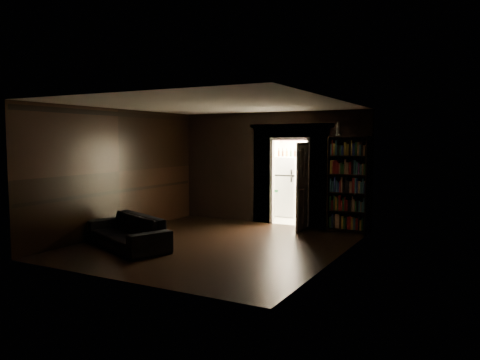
% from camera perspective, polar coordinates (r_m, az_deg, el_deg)
% --- Properties ---
extents(ground, '(5.50, 5.50, 0.00)m').
position_cam_1_polar(ground, '(9.54, -3.12, -7.86)').
color(ground, black).
rests_on(ground, ground).
extents(room_walls, '(5.02, 5.61, 2.84)m').
position_cam_1_polar(room_walls, '(10.25, -0.10, 2.53)').
color(room_walls, black).
rests_on(room_walls, ground).
extents(kitchen_alcove, '(2.20, 1.80, 2.60)m').
position_cam_1_polar(kitchen_alcove, '(12.62, 7.99, 0.79)').
color(kitchen_alcove, '#B7B09F').
rests_on(kitchen_alcove, ground).
extents(sofa, '(2.33, 1.69, 0.82)m').
position_cam_1_polar(sofa, '(9.49, -13.60, -5.52)').
color(sofa, black).
rests_on(sofa, ground).
extents(bookshelf, '(0.93, 0.44, 2.20)m').
position_cam_1_polar(bookshelf, '(10.96, 13.03, -0.49)').
color(bookshelf, black).
rests_on(bookshelf, ground).
extents(refrigerator, '(0.88, 0.83, 1.65)m').
position_cam_1_polar(refrigerator, '(13.02, 5.74, -0.76)').
color(refrigerator, white).
rests_on(refrigerator, ground).
extents(door, '(0.11, 0.85, 2.05)m').
position_cam_1_polar(door, '(11.00, 7.60, -0.78)').
color(door, silver).
rests_on(door, ground).
extents(figurine, '(0.13, 0.13, 0.32)m').
position_cam_1_polar(figurine, '(10.96, 11.87, 6.14)').
color(figurine, white).
rests_on(figurine, bookshelf).
extents(bottles, '(0.57, 0.22, 0.23)m').
position_cam_1_polar(bottles, '(12.83, 5.73, 3.36)').
color(bottles, black).
rests_on(bottles, refrigerator).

